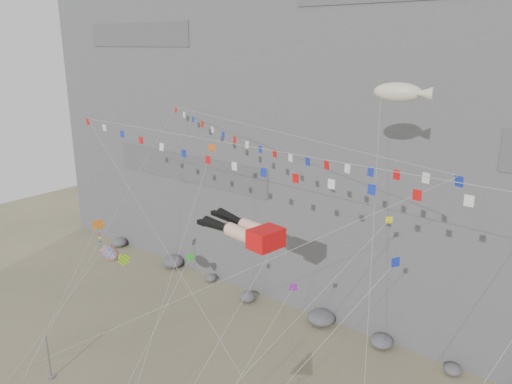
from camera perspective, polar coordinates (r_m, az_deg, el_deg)
cliff at (r=55.03m, az=16.81°, el=15.86°), size 80.00×28.00×50.00m
talus_boulders at (r=48.14m, az=7.46°, el=-14.08°), size 60.00×3.00×1.20m
anchor_pole_left at (r=43.48m, az=-22.61°, el=-17.05°), size 0.12×0.12×3.72m
legs_kite at (r=32.78m, az=-1.23°, el=-4.41°), size 7.16×15.05×18.68m
flag_banner_upper at (r=37.25m, az=1.29°, el=7.14°), size 30.88×18.89×27.05m
flag_banner_lower at (r=31.21m, az=-0.86°, el=5.20°), size 36.87×7.42×23.25m
harlequin_kite at (r=41.64m, az=-17.62°, el=-3.65°), size 2.43×7.89×13.27m
fish_windsock at (r=41.49m, az=-16.37°, el=-6.71°), size 5.78×8.62×12.35m
blimp_windsock at (r=32.25m, az=15.89°, el=10.83°), size 7.47×14.61×26.48m
small_kite_a at (r=38.57m, az=-5.22°, el=4.50°), size 4.84×14.95×22.80m
small_kite_b at (r=31.10m, az=4.05°, el=-11.21°), size 3.22×9.19×13.94m
small_kite_c at (r=33.56m, az=-7.84°, el=-8.02°), size 1.01×10.94×15.39m
small_kite_d at (r=32.02m, az=14.10°, el=-4.08°), size 8.38×17.03×23.22m
small_kite_e at (r=24.74m, az=14.90°, el=-8.63°), size 9.38×7.60×18.82m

